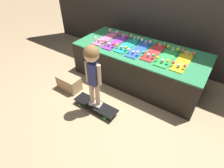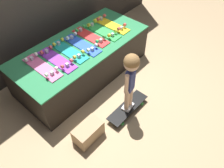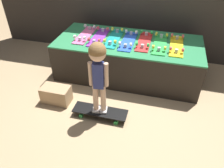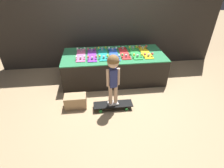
{
  "view_description": "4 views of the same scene",
  "coord_description": "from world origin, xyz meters",
  "px_view_note": "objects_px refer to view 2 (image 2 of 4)",
  "views": [
    {
      "loc": [
        1.07,
        -1.73,
        1.89
      ],
      "look_at": [
        -0.03,
        -0.13,
        0.34
      ],
      "focal_mm": 28.0,
      "sensor_mm": 36.0,
      "label": 1
    },
    {
      "loc": [
        -1.67,
        -1.43,
        2.53
      ],
      "look_at": [
        -0.13,
        -0.09,
        0.34
      ],
      "focal_mm": 35.0,
      "sensor_mm": 36.0,
      "label": 2
    },
    {
      "loc": [
        0.51,
        -2.28,
        1.98
      ],
      "look_at": [
        -0.04,
        -0.18,
        0.37
      ],
      "focal_mm": 35.0,
      "sensor_mm": 36.0,
      "label": 3
    },
    {
      "loc": [
        -0.43,
        -2.75,
        2.05
      ],
      "look_at": [
        -0.12,
        -0.05,
        0.29
      ],
      "focal_mm": 28.0,
      "sensor_mm": 36.0,
      "label": 4
    }
  ],
  "objects_px": {
    "skateboard_purple_on_rack": "(57,59)",
    "skateboard_green_on_rack": "(102,31)",
    "skateboard_pink_on_rack": "(42,67)",
    "storage_box": "(88,132)",
    "skateboard_blue_on_rack": "(82,44)",
    "skateboard_on_floor": "(128,108)",
    "skateboard_yellow_on_rack": "(111,24)",
    "child": "(131,74)",
    "skateboard_teal_on_rack": "(69,51)",
    "skateboard_red_on_rack": "(90,36)"
  },
  "relations": [
    {
      "from": "skateboard_red_on_rack",
      "to": "skateboard_blue_on_rack",
      "type": "bearing_deg",
      "value": -168.26
    },
    {
      "from": "skateboard_blue_on_rack",
      "to": "skateboard_green_on_rack",
      "type": "distance_m",
      "value": 0.45
    },
    {
      "from": "skateboard_pink_on_rack",
      "to": "skateboard_green_on_rack",
      "type": "bearing_deg",
      "value": -1.35
    },
    {
      "from": "skateboard_teal_on_rack",
      "to": "skateboard_blue_on_rack",
      "type": "bearing_deg",
      "value": -8.06
    },
    {
      "from": "skateboard_yellow_on_rack",
      "to": "skateboard_on_floor",
      "type": "height_order",
      "value": "skateboard_yellow_on_rack"
    },
    {
      "from": "skateboard_teal_on_rack",
      "to": "storage_box",
      "type": "bearing_deg",
      "value": -121.9
    },
    {
      "from": "skateboard_purple_on_rack",
      "to": "storage_box",
      "type": "xyz_separation_m",
      "value": [
        -0.34,
        -0.89,
        -0.48
      ]
    },
    {
      "from": "skateboard_pink_on_rack",
      "to": "skateboard_green_on_rack",
      "type": "height_order",
      "value": "same"
    },
    {
      "from": "skateboard_pink_on_rack",
      "to": "skateboard_purple_on_rack",
      "type": "distance_m",
      "value": 0.23
    },
    {
      "from": "skateboard_purple_on_rack",
      "to": "skateboard_green_on_rack",
      "type": "relative_size",
      "value": 1.0
    },
    {
      "from": "skateboard_teal_on_rack",
      "to": "skateboard_green_on_rack",
      "type": "distance_m",
      "value": 0.68
    },
    {
      "from": "skateboard_teal_on_rack",
      "to": "child",
      "type": "xyz_separation_m",
      "value": [
        0.09,
        -1.03,
        0.14
      ]
    },
    {
      "from": "skateboard_teal_on_rack",
      "to": "storage_box",
      "type": "distance_m",
      "value": 1.17
    },
    {
      "from": "skateboard_purple_on_rack",
      "to": "skateboard_red_on_rack",
      "type": "relative_size",
      "value": 1.0
    },
    {
      "from": "skateboard_purple_on_rack",
      "to": "skateboard_teal_on_rack",
      "type": "xyz_separation_m",
      "value": [
        0.23,
        0.02,
        0.0
      ]
    },
    {
      "from": "skateboard_pink_on_rack",
      "to": "skateboard_green_on_rack",
      "type": "distance_m",
      "value": 1.13
    },
    {
      "from": "skateboard_green_on_rack",
      "to": "skateboard_pink_on_rack",
      "type": "bearing_deg",
      "value": 178.65
    },
    {
      "from": "skateboard_purple_on_rack",
      "to": "storage_box",
      "type": "bearing_deg",
      "value": -110.84
    },
    {
      "from": "skateboard_pink_on_rack",
      "to": "skateboard_on_floor",
      "type": "xyz_separation_m",
      "value": [
        0.54,
        -1.04,
        -0.53
      ]
    },
    {
      "from": "skateboard_pink_on_rack",
      "to": "skateboard_blue_on_rack",
      "type": "relative_size",
      "value": 1.0
    },
    {
      "from": "skateboard_purple_on_rack",
      "to": "skateboard_red_on_rack",
      "type": "xyz_separation_m",
      "value": [
        0.68,
        0.03,
        0.0
      ]
    },
    {
      "from": "skateboard_purple_on_rack",
      "to": "skateboard_on_floor",
      "type": "xyz_separation_m",
      "value": [
        0.31,
        -1.01,
        -0.53
      ]
    },
    {
      "from": "skateboard_red_on_rack",
      "to": "skateboard_green_on_rack",
      "type": "height_order",
      "value": "same"
    },
    {
      "from": "skateboard_green_on_rack",
      "to": "skateboard_yellow_on_rack",
      "type": "distance_m",
      "value": 0.23
    },
    {
      "from": "skateboard_red_on_rack",
      "to": "skateboard_on_floor",
      "type": "bearing_deg",
      "value": -109.31
    },
    {
      "from": "skateboard_blue_on_rack",
      "to": "skateboard_yellow_on_rack",
      "type": "height_order",
      "value": "same"
    },
    {
      "from": "skateboard_green_on_rack",
      "to": "skateboard_on_floor",
      "type": "xyz_separation_m",
      "value": [
        -0.59,
        -1.01,
        -0.53
      ]
    },
    {
      "from": "skateboard_purple_on_rack",
      "to": "skateboard_teal_on_rack",
      "type": "relative_size",
      "value": 1.0
    },
    {
      "from": "skateboard_pink_on_rack",
      "to": "skateboard_yellow_on_rack",
      "type": "bearing_deg",
      "value": -0.79
    },
    {
      "from": "skateboard_pink_on_rack",
      "to": "child",
      "type": "bearing_deg",
      "value": -62.46
    },
    {
      "from": "skateboard_purple_on_rack",
      "to": "skateboard_green_on_rack",
      "type": "bearing_deg",
      "value": 0.15
    },
    {
      "from": "skateboard_green_on_rack",
      "to": "child",
      "type": "bearing_deg",
      "value": -120.35
    },
    {
      "from": "skateboard_green_on_rack",
      "to": "skateboard_red_on_rack",
      "type": "bearing_deg",
      "value": 172.05
    },
    {
      "from": "child",
      "to": "skateboard_yellow_on_rack",
      "type": "bearing_deg",
      "value": 43.07
    },
    {
      "from": "skateboard_purple_on_rack",
      "to": "child",
      "type": "bearing_deg",
      "value": -72.68
    },
    {
      "from": "skateboard_red_on_rack",
      "to": "child",
      "type": "relative_size",
      "value": 0.71
    },
    {
      "from": "skateboard_blue_on_rack",
      "to": "skateboard_yellow_on_rack",
      "type": "distance_m",
      "value": 0.68
    },
    {
      "from": "skateboard_yellow_on_rack",
      "to": "child",
      "type": "relative_size",
      "value": 0.71
    },
    {
      "from": "skateboard_pink_on_rack",
      "to": "storage_box",
      "type": "xyz_separation_m",
      "value": [
        -0.11,
        -0.92,
        -0.48
      ]
    },
    {
      "from": "skateboard_pink_on_rack",
      "to": "skateboard_red_on_rack",
      "type": "distance_m",
      "value": 0.91
    },
    {
      "from": "skateboard_teal_on_rack",
      "to": "skateboard_red_on_rack",
      "type": "height_order",
      "value": "same"
    },
    {
      "from": "skateboard_red_on_rack",
      "to": "child",
      "type": "xyz_separation_m",
      "value": [
        -0.37,
        -1.04,
        0.14
      ]
    },
    {
      "from": "skateboard_green_on_rack",
      "to": "storage_box",
      "type": "distance_m",
      "value": 1.61
    },
    {
      "from": "skateboard_purple_on_rack",
      "to": "child",
      "type": "distance_m",
      "value": 1.07
    },
    {
      "from": "skateboard_on_floor",
      "to": "storage_box",
      "type": "height_order",
      "value": "storage_box"
    },
    {
      "from": "skateboard_purple_on_rack",
      "to": "skateboard_blue_on_rack",
      "type": "xyz_separation_m",
      "value": [
        0.45,
        -0.01,
        0.0
      ]
    },
    {
      "from": "skateboard_purple_on_rack",
      "to": "skateboard_teal_on_rack",
      "type": "bearing_deg",
      "value": 4.81
    },
    {
      "from": "skateboard_purple_on_rack",
      "to": "skateboard_yellow_on_rack",
      "type": "relative_size",
      "value": 1.0
    },
    {
      "from": "skateboard_purple_on_rack",
      "to": "skateboard_teal_on_rack",
      "type": "height_order",
      "value": "same"
    },
    {
      "from": "skateboard_teal_on_rack",
      "to": "skateboard_green_on_rack",
      "type": "relative_size",
      "value": 1.0
    }
  ]
}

